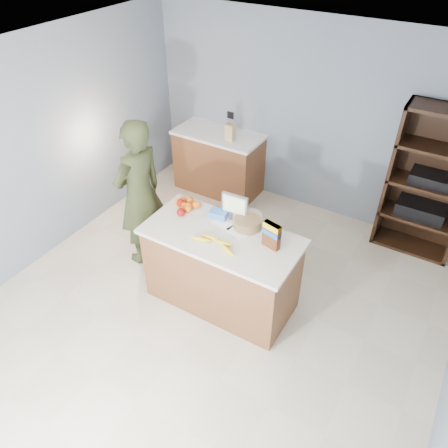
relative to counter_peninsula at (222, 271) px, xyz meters
The scene contains 15 objects.
floor 0.51m from the counter_peninsula, 90.00° to the right, with size 4.50×5.00×0.02m, color beige.
walls 1.27m from the counter_peninsula, 90.00° to the right, with size 4.52×5.02×2.51m.
counter_peninsula is the anchor object (origin of this frame).
back_cabinet 2.25m from the counter_peninsula, 122.28° to the left, with size 1.24×0.62×0.90m.
shelving_unit 2.61m from the counter_peninsula, 52.89° to the left, with size 0.90×0.40×1.80m.
person 1.26m from the counter_peninsula, behind, with size 0.64×0.42×1.76m, color #30381C.
knife_block 2.14m from the counter_peninsula, 117.97° to the left, with size 0.12×0.10×0.31m.
envelopes 0.50m from the counter_peninsula, 84.24° to the left, with size 0.43×0.21×0.00m.
bananas 0.53m from the counter_peninsula, 80.85° to the right, with size 0.50×0.17×0.04m.
apples 0.78m from the counter_peninsula, 167.72° to the left, with size 0.19×0.22×0.09m.
oranges 0.79m from the counter_peninsula, 157.24° to the left, with size 0.28×0.22×0.08m.
blue_carton 0.60m from the counter_peninsula, 127.12° to the left, with size 0.18×0.12×0.08m, color blue.
salad_bowl 0.61m from the counter_peninsula, 57.58° to the left, with size 0.30×0.30×0.13m.
tv 0.71m from the counter_peninsula, 94.67° to the left, with size 0.28×0.12×0.28m.
cereal_box 0.81m from the counter_peninsula, 10.44° to the left, with size 0.19×0.10×0.26m.
Camera 1 is at (1.72, -2.51, 3.55)m, focal length 35.00 mm.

